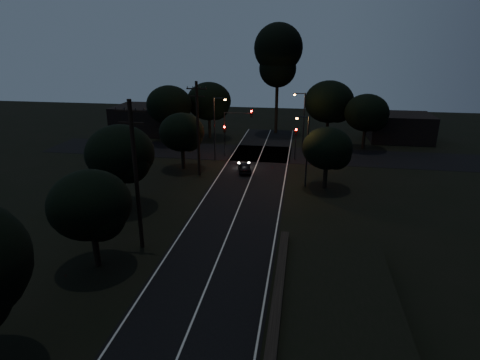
% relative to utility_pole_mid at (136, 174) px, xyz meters
% --- Properties ---
extents(road_surface, '(60.00, 70.00, 0.03)m').
position_rel_utility_pole_mid_xyz_m(road_surface, '(6.00, 16.12, -5.73)').
color(road_surface, black).
rests_on(road_surface, ground).
extents(utility_pole_mid, '(2.20, 0.30, 11.00)m').
position_rel_utility_pole_mid_xyz_m(utility_pole_mid, '(0.00, 0.00, 0.00)').
color(utility_pole_mid, black).
rests_on(utility_pole_mid, ground).
extents(utility_pole_far, '(2.20, 0.30, 10.50)m').
position_rel_utility_pole_mid_xyz_m(utility_pole_far, '(0.00, 17.00, -0.25)').
color(utility_pole_far, black).
rests_on(utility_pole_far, ground).
extents(tree_left_b, '(5.38, 5.38, 6.83)m').
position_rel_utility_pole_mid_xyz_m(tree_left_b, '(-1.81, -3.11, -1.31)').
color(tree_left_b, black).
rests_on(tree_left_b, ground).
extents(tree_left_c, '(6.09, 6.09, 7.69)m').
position_rel_utility_pole_mid_xyz_m(tree_left_c, '(-4.28, 6.88, -0.77)').
color(tree_left_c, black).
rests_on(tree_left_c, ground).
extents(tree_left_d, '(5.27, 5.27, 6.69)m').
position_rel_utility_pole_mid_xyz_m(tree_left_d, '(-2.31, 18.89, -1.41)').
color(tree_left_d, black).
rests_on(tree_left_d, ground).
extents(tree_far_nw, '(6.77, 6.77, 8.57)m').
position_rel_utility_pole_mid_xyz_m(tree_far_nw, '(-2.76, 34.86, -0.19)').
color(tree_far_nw, black).
rests_on(tree_far_nw, ground).
extents(tree_far_w, '(6.60, 6.60, 8.41)m').
position_rel_utility_pole_mid_xyz_m(tree_far_w, '(-7.77, 30.87, -0.27)').
color(tree_far_w, black).
rests_on(tree_far_w, ground).
extents(tree_far_ne, '(7.18, 7.18, 9.08)m').
position_rel_utility_pole_mid_xyz_m(tree_far_ne, '(15.25, 34.85, 0.14)').
color(tree_far_ne, black).
rests_on(tree_far_ne, ground).
extents(tree_far_e, '(6.03, 6.03, 7.65)m').
position_rel_utility_pole_mid_xyz_m(tree_far_e, '(20.21, 31.88, -0.78)').
color(tree_far_e, black).
rests_on(tree_far_e, ground).
extents(tree_right_a, '(5.05, 5.05, 6.43)m').
position_rel_utility_pole_mid_xyz_m(tree_right_a, '(14.18, 14.90, -1.57)').
color(tree_right_a, black).
rests_on(tree_right_a, ground).
extents(tall_pine, '(7.54, 7.54, 17.14)m').
position_rel_utility_pole_mid_xyz_m(tall_pine, '(7.00, 40.00, 6.63)').
color(tall_pine, black).
rests_on(tall_pine, ground).
extents(building_left, '(10.00, 8.00, 4.40)m').
position_rel_utility_pole_mid_xyz_m(building_left, '(-14.00, 37.00, -3.54)').
color(building_left, black).
rests_on(building_left, ground).
extents(building_right, '(9.00, 7.00, 4.00)m').
position_rel_utility_pole_mid_xyz_m(building_right, '(26.00, 38.00, -3.74)').
color(building_right, black).
rests_on(building_right, ground).
extents(signal_left, '(0.28, 0.35, 4.10)m').
position_rel_utility_pole_mid_xyz_m(signal_left, '(1.40, 24.99, -2.90)').
color(signal_left, black).
rests_on(signal_left, ground).
extents(signal_right, '(0.28, 0.35, 4.10)m').
position_rel_utility_pole_mid_xyz_m(signal_right, '(10.60, 24.99, -2.90)').
color(signal_right, black).
rests_on(signal_right, ground).
extents(signal_mast, '(3.70, 0.35, 6.25)m').
position_rel_utility_pole_mid_xyz_m(signal_mast, '(3.09, 24.99, -1.40)').
color(signal_mast, black).
rests_on(signal_mast, ground).
extents(streetlight_a, '(1.66, 0.26, 8.00)m').
position_rel_utility_pole_mid_xyz_m(streetlight_a, '(0.69, 23.00, -1.10)').
color(streetlight_a, black).
rests_on(streetlight_a, ground).
extents(streetlight_b, '(1.66, 0.26, 8.00)m').
position_rel_utility_pole_mid_xyz_m(streetlight_b, '(11.31, 29.00, -1.10)').
color(streetlight_b, black).
rests_on(streetlight_b, ground).
extents(streetlight_c, '(1.46, 0.26, 7.50)m').
position_rel_utility_pole_mid_xyz_m(streetlight_c, '(11.83, 15.00, -1.39)').
color(streetlight_c, black).
rests_on(streetlight_c, ground).
extents(car, '(2.14, 3.75, 1.20)m').
position_rel_utility_pole_mid_xyz_m(car, '(4.99, 18.76, -5.14)').
color(car, black).
rests_on(car, ground).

